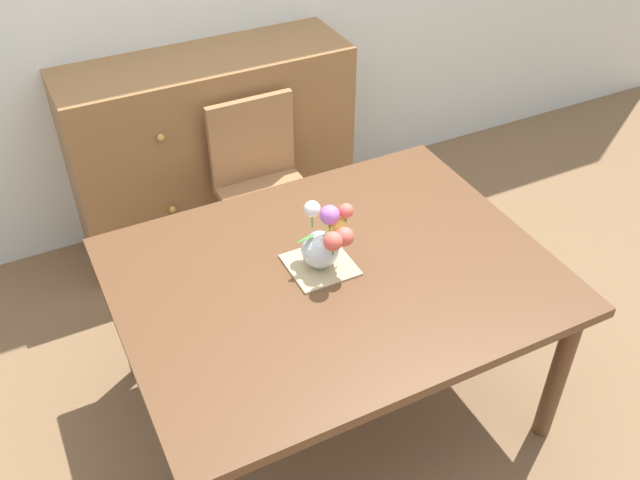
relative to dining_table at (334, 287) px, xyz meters
The scene contains 6 objects.
ground_plane 0.65m from the dining_table, ahead, with size 12.00×12.00×0.00m, color brown.
dining_table is the anchor object (origin of this frame).
chair_far 0.95m from the dining_table, 83.41° to the left, with size 0.42×0.42×0.90m.
dresser 1.34m from the dining_table, 90.16° to the left, with size 1.40×0.47×1.00m.
placemat 0.10m from the dining_table, 119.52° to the left, with size 0.23×0.23×0.01m, color tan.
flower_vase 0.20m from the dining_table, 109.01° to the left, with size 0.21×0.23×0.26m.
Camera 1 is at (-0.90, -1.67, 2.40)m, focal length 39.59 mm.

